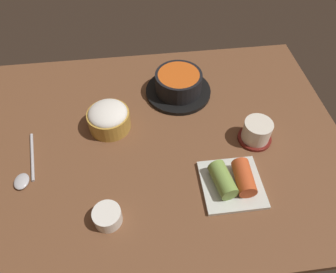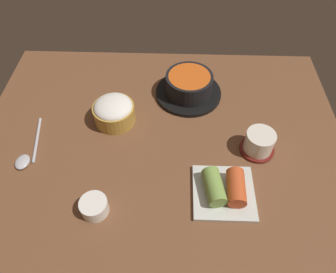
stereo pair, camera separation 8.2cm
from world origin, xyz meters
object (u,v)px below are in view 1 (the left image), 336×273
at_px(rice_bowl, 109,118).
at_px(side_bowl_near, 107,216).
at_px(spoon, 25,173).
at_px(stone_pot, 178,84).
at_px(tea_cup_with_saucer, 257,132).
at_px(kimchi_plate, 233,181).

height_order(rice_bowl, side_bowl_near, rice_bowl).
relative_size(rice_bowl, spoon, 0.66).
xyz_separation_m(stone_pot, spoon, (-0.42, -0.25, -0.03)).
height_order(rice_bowl, tea_cup_with_saucer, rice_bowl).
relative_size(tea_cup_with_saucer, side_bowl_near, 1.42).
relative_size(rice_bowl, side_bowl_near, 1.82).
distance_m(rice_bowl, kimchi_plate, 0.37).
height_order(stone_pot, kimchi_plate, stone_pot).
bearing_deg(spoon, tea_cup_with_saucer, 3.77).
distance_m(tea_cup_with_saucer, spoon, 0.60).
bearing_deg(tea_cup_with_saucer, spoon, -176.23).
relative_size(side_bowl_near, spoon, 0.36).
height_order(side_bowl_near, spoon, side_bowl_near).
bearing_deg(rice_bowl, side_bowl_near, -91.30).
xyz_separation_m(side_bowl_near, spoon, (-0.20, 0.15, -0.01)).
height_order(stone_pot, side_bowl_near, stone_pot).
bearing_deg(rice_bowl, tea_cup_with_saucer, -13.65).
bearing_deg(rice_bowl, kimchi_plate, -38.17).
height_order(tea_cup_with_saucer, kimchi_plate, tea_cup_with_saucer).
bearing_deg(spoon, kimchi_plate, -10.67).
bearing_deg(tea_cup_with_saucer, rice_bowl, 166.35).
bearing_deg(side_bowl_near, tea_cup_with_saucer, 25.33).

